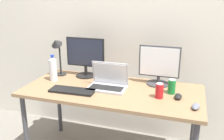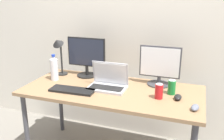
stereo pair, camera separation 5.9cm
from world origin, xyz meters
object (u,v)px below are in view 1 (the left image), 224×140
work_desk (112,96)px  mouse_by_laptop (178,96)px  keyboard_main (72,91)px  desk_lamp (57,50)px  soda_can_by_laptop (159,91)px  soda_can_near_keyboard (172,87)px  monitor_center (159,66)px  monitor_left (85,56)px  laptop_silver (108,82)px  mouse_by_keyboard (196,106)px  water_bottle (53,69)px

work_desk → mouse_by_laptop: 0.59m
keyboard_main → desk_lamp: (-0.32, 0.34, 0.27)m
work_desk → mouse_by_laptop: mouse_by_laptop is taller
soda_can_by_laptop → soda_can_near_keyboard: bearing=55.5°
monitor_center → monitor_left: bearing=179.2°
work_desk → soda_can_by_laptop: size_ratio=12.66×
desk_lamp → soda_can_by_laptop: bearing=-12.5°
monitor_center → laptop_silver: monitor_center is taller
monitor_center → mouse_by_laptop: size_ratio=3.75×
work_desk → monitor_center: bearing=33.3°
mouse_by_laptop → desk_lamp: bearing=169.2°
work_desk → mouse_by_keyboard: (0.72, -0.18, 0.08)m
work_desk → laptop_silver: bearing=162.4°
mouse_by_laptop → water_bottle: (-1.20, 0.07, 0.10)m
water_bottle → work_desk: bearing=-3.9°
monitor_center → desk_lamp: desk_lamp is taller
monitor_center → water_bottle: size_ratio=1.45×
mouse_by_laptop → keyboard_main: bearing=-172.7°
mouse_by_keyboard → desk_lamp: 1.42m
keyboard_main → mouse_by_keyboard: bearing=-3.2°
monitor_center → mouse_by_keyboard: bearing=-51.6°
laptop_silver → water_bottle: water_bottle is taller
soda_can_by_laptop → mouse_by_keyboard: bearing=-22.2°
work_desk → mouse_by_keyboard: bearing=-14.2°
work_desk → water_bottle: water_bottle is taller
monitor_center → mouse_by_keyboard: monitor_center is taller
monitor_left → desk_lamp: 0.29m
soda_can_near_keyboard → soda_can_by_laptop: size_ratio=1.00×
monitor_left → water_bottle: bearing=-139.2°
mouse_by_keyboard → soda_can_by_laptop: soda_can_by_laptop is taller
keyboard_main → soda_can_by_laptop: bearing=5.5°
laptop_silver → soda_can_near_keyboard: (0.56, 0.05, 0.01)m
laptop_silver → soda_can_by_laptop: 0.48m
keyboard_main → laptop_silver: bearing=31.0°
keyboard_main → desk_lamp: 0.54m
keyboard_main → mouse_by_laptop: mouse_by_laptop is taller
soda_can_by_laptop → desk_lamp: (-1.06, 0.24, 0.22)m
laptop_silver → mouse_by_laptop: size_ratio=3.38×
work_desk → mouse_by_laptop: bearing=-3.2°
mouse_by_keyboard → keyboard_main: bearing=-171.7°
keyboard_main → soda_can_by_laptop: size_ratio=3.15×
soda_can_near_keyboard → desk_lamp: size_ratio=0.30×
soda_can_near_keyboard → soda_can_by_laptop: same height
monitor_center → mouse_by_keyboard: size_ratio=3.55×
work_desk → monitor_center: size_ratio=4.24×
soda_can_near_keyboard → desk_lamp: desk_lamp is taller
soda_can_near_keyboard → mouse_by_laptop: bearing=-56.5°
monitor_center → soda_can_near_keyboard: 0.26m
work_desk → monitor_center: (0.38, 0.25, 0.25)m
desk_lamp → water_bottle: bearing=-83.0°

